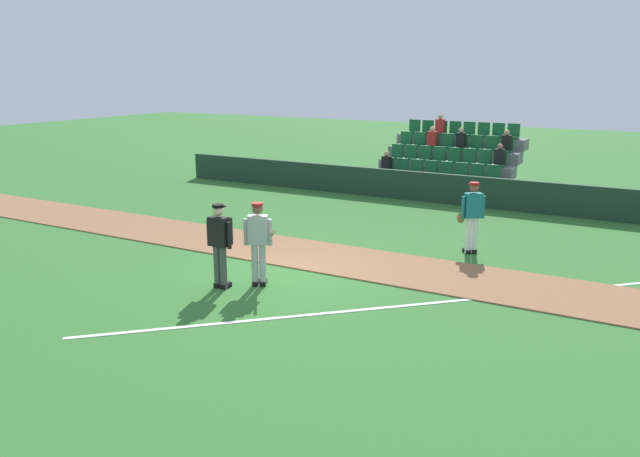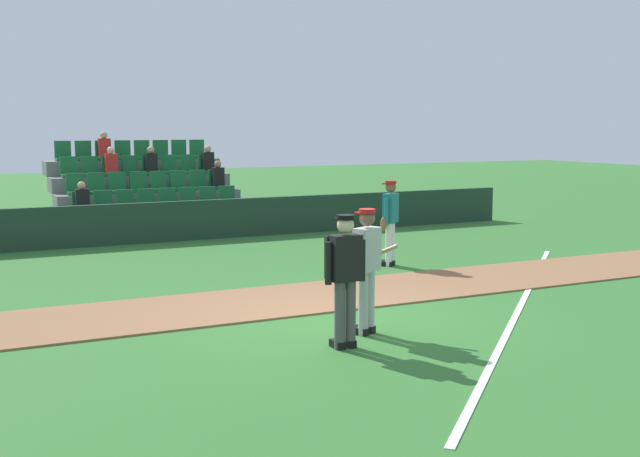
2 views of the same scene
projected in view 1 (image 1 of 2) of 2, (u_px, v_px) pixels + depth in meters
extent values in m
plane|color=#33702D|center=(281.00, 275.00, 13.87)|extent=(80.00, 80.00, 0.00)
cube|color=#936642|center=(318.00, 256.00, 15.24)|extent=(28.00, 2.27, 0.03)
cube|color=white|center=(400.00, 306.00, 12.02)|extent=(8.73, 8.37, 0.01)
cube|color=#1E3828|center=(427.00, 187.00, 21.43)|extent=(20.00, 0.16, 1.00)
cube|color=slate|center=(448.00, 187.00, 23.46)|extent=(5.00, 3.80, 0.30)
cube|color=slate|center=(437.00, 183.00, 22.30)|extent=(4.90, 0.85, 0.40)
cube|color=#196033|center=(386.00, 172.00, 23.07)|extent=(0.44, 0.40, 0.08)
cube|color=#196033|center=(388.00, 164.00, 23.19)|extent=(0.44, 0.08, 0.50)
cube|color=black|center=(386.00, 163.00, 23.04)|extent=(0.32, 0.22, 0.52)
sphere|color=tan|center=(387.00, 154.00, 22.95)|extent=(0.20, 0.20, 0.20)
cube|color=#196033|center=(400.00, 173.00, 22.81)|extent=(0.44, 0.40, 0.08)
cube|color=#196033|center=(402.00, 165.00, 22.93)|extent=(0.44, 0.08, 0.50)
cube|color=#196033|center=(414.00, 174.00, 22.55)|extent=(0.44, 0.40, 0.08)
cube|color=#196033|center=(417.00, 166.00, 22.67)|extent=(0.44, 0.08, 0.50)
cube|color=#196033|center=(429.00, 175.00, 22.28)|extent=(0.44, 0.40, 0.08)
cube|color=#196033|center=(431.00, 167.00, 22.41)|extent=(0.44, 0.08, 0.50)
cube|color=#196033|center=(444.00, 177.00, 22.02)|extent=(0.44, 0.40, 0.08)
cube|color=#196033|center=(446.00, 169.00, 22.15)|extent=(0.44, 0.08, 0.50)
cube|color=#196033|center=(459.00, 178.00, 21.76)|extent=(0.44, 0.40, 0.08)
cube|color=#196033|center=(462.00, 170.00, 21.88)|extent=(0.44, 0.08, 0.50)
cube|color=#196033|center=(475.00, 179.00, 21.50)|extent=(0.44, 0.40, 0.08)
cube|color=#196033|center=(477.00, 171.00, 21.62)|extent=(0.44, 0.08, 0.50)
cube|color=#196033|center=(491.00, 181.00, 21.24)|extent=(0.44, 0.40, 0.08)
cube|color=#196033|center=(493.00, 172.00, 21.36)|extent=(0.44, 0.08, 0.50)
cube|color=slate|center=(445.00, 168.00, 22.92)|extent=(4.90, 0.85, 0.40)
cube|color=#196033|center=(395.00, 158.00, 23.69)|extent=(0.44, 0.40, 0.08)
cube|color=#196033|center=(398.00, 151.00, 23.81)|extent=(0.44, 0.08, 0.50)
cube|color=#196033|center=(409.00, 159.00, 23.43)|extent=(0.44, 0.40, 0.08)
cube|color=#196033|center=(411.00, 152.00, 23.55)|extent=(0.44, 0.08, 0.50)
cube|color=#196033|center=(423.00, 160.00, 23.17)|extent=(0.44, 0.40, 0.08)
cube|color=#196033|center=(425.00, 152.00, 23.29)|extent=(0.44, 0.08, 0.50)
cube|color=#196033|center=(437.00, 161.00, 22.90)|extent=(0.44, 0.40, 0.08)
cube|color=#196033|center=(440.00, 153.00, 23.03)|extent=(0.44, 0.08, 0.50)
cube|color=#196033|center=(452.00, 162.00, 22.64)|extent=(0.44, 0.40, 0.08)
cube|color=#196033|center=(454.00, 154.00, 22.77)|extent=(0.44, 0.08, 0.50)
cube|color=#196033|center=(467.00, 163.00, 22.38)|extent=(0.44, 0.40, 0.08)
cube|color=#196033|center=(469.00, 155.00, 22.50)|extent=(0.44, 0.08, 0.50)
cube|color=#196033|center=(483.00, 164.00, 22.12)|extent=(0.44, 0.40, 0.08)
cube|color=#196033|center=(485.00, 156.00, 22.24)|extent=(0.44, 0.08, 0.50)
cube|color=#196033|center=(498.00, 165.00, 21.86)|extent=(0.44, 0.40, 0.08)
cube|color=#196033|center=(501.00, 157.00, 21.98)|extent=(0.44, 0.08, 0.50)
cube|color=black|center=(499.00, 157.00, 21.83)|extent=(0.32, 0.22, 0.52)
sphere|color=#9E7051|center=(500.00, 146.00, 21.74)|extent=(0.20, 0.20, 0.20)
cube|color=slate|center=(453.00, 154.00, 23.54)|extent=(4.90, 0.85, 0.40)
cube|color=#196033|center=(404.00, 145.00, 24.31)|extent=(0.44, 0.40, 0.08)
cube|color=#196033|center=(406.00, 138.00, 24.43)|extent=(0.44, 0.08, 0.50)
cube|color=#196033|center=(418.00, 146.00, 24.05)|extent=(0.44, 0.40, 0.08)
cube|color=#196033|center=(420.00, 139.00, 24.17)|extent=(0.44, 0.08, 0.50)
cube|color=#196033|center=(431.00, 147.00, 23.79)|extent=(0.44, 0.40, 0.08)
cube|color=#196033|center=(434.00, 139.00, 23.91)|extent=(0.44, 0.08, 0.50)
cube|color=red|center=(432.00, 138.00, 23.76)|extent=(0.32, 0.22, 0.52)
sphere|color=beige|center=(433.00, 129.00, 23.67)|extent=(0.20, 0.20, 0.20)
cube|color=#196033|center=(445.00, 147.00, 23.52)|extent=(0.44, 0.40, 0.08)
cube|color=#196033|center=(448.00, 140.00, 23.65)|extent=(0.44, 0.08, 0.50)
cube|color=#196033|center=(460.00, 148.00, 23.26)|extent=(0.44, 0.40, 0.08)
cube|color=#196033|center=(462.00, 141.00, 23.39)|extent=(0.44, 0.08, 0.50)
cube|color=black|center=(461.00, 140.00, 23.23)|extent=(0.32, 0.22, 0.52)
sphere|color=tan|center=(461.00, 130.00, 23.15)|extent=(0.20, 0.20, 0.20)
cube|color=#196033|center=(475.00, 149.00, 23.00)|extent=(0.44, 0.40, 0.08)
cube|color=#196033|center=(477.00, 142.00, 23.13)|extent=(0.44, 0.08, 0.50)
cube|color=#196033|center=(490.00, 150.00, 22.74)|extent=(0.44, 0.40, 0.08)
cube|color=#196033|center=(492.00, 143.00, 22.86)|extent=(0.44, 0.08, 0.50)
cube|color=#196033|center=(505.00, 151.00, 22.48)|extent=(0.44, 0.40, 0.08)
cube|color=#196033|center=(507.00, 143.00, 22.60)|extent=(0.44, 0.08, 0.50)
cube|color=black|center=(506.00, 143.00, 22.45)|extent=(0.32, 0.22, 0.52)
sphere|color=tan|center=(507.00, 133.00, 22.36)|extent=(0.20, 0.20, 0.20)
cube|color=slate|center=(461.00, 141.00, 24.16)|extent=(4.90, 0.85, 0.40)
cube|color=#196033|center=(413.00, 133.00, 24.93)|extent=(0.44, 0.40, 0.08)
cube|color=#196033|center=(415.00, 126.00, 25.06)|extent=(0.44, 0.08, 0.50)
cube|color=#196033|center=(426.00, 133.00, 24.67)|extent=(0.44, 0.40, 0.08)
cube|color=#196033|center=(428.00, 126.00, 24.79)|extent=(0.44, 0.08, 0.50)
cube|color=#196033|center=(439.00, 134.00, 24.41)|extent=(0.44, 0.40, 0.08)
cube|color=#196033|center=(442.00, 127.00, 24.53)|extent=(0.44, 0.08, 0.50)
cube|color=red|center=(440.00, 126.00, 24.38)|extent=(0.32, 0.22, 0.52)
sphere|color=tan|center=(441.00, 117.00, 24.29)|extent=(0.20, 0.20, 0.20)
cube|color=#196033|center=(453.00, 135.00, 24.14)|extent=(0.44, 0.40, 0.08)
cube|color=#196033|center=(455.00, 128.00, 24.27)|extent=(0.44, 0.08, 0.50)
cube|color=#196033|center=(467.00, 135.00, 23.88)|extent=(0.44, 0.40, 0.08)
cube|color=#196033|center=(469.00, 128.00, 24.01)|extent=(0.44, 0.08, 0.50)
cube|color=#196033|center=(482.00, 136.00, 23.62)|extent=(0.44, 0.40, 0.08)
cube|color=#196033|center=(484.00, 129.00, 23.75)|extent=(0.44, 0.08, 0.50)
cube|color=#196033|center=(497.00, 137.00, 23.36)|extent=(0.44, 0.40, 0.08)
cube|color=#196033|center=(499.00, 130.00, 23.48)|extent=(0.44, 0.08, 0.50)
cube|color=#196033|center=(512.00, 138.00, 23.10)|extent=(0.44, 0.40, 0.08)
cube|color=#196033|center=(514.00, 130.00, 23.22)|extent=(0.44, 0.08, 0.50)
cylinder|color=#B2B2B2|center=(255.00, 265.00, 13.08)|extent=(0.14, 0.14, 0.90)
cylinder|color=#B2B2B2|center=(263.00, 265.00, 13.07)|extent=(0.14, 0.14, 0.90)
cube|color=black|center=(256.00, 282.00, 13.23)|extent=(0.22, 0.29, 0.10)
cube|color=black|center=(263.00, 283.00, 13.22)|extent=(0.22, 0.29, 0.10)
cube|color=#B2B2B2|center=(258.00, 230.00, 12.89)|extent=(0.46, 0.37, 0.60)
cylinder|color=#B2B2B2|center=(246.00, 232.00, 12.91)|extent=(0.09, 0.09, 0.55)
cylinder|color=#B2B2B2|center=(270.00, 232.00, 12.89)|extent=(0.09, 0.09, 0.55)
sphere|color=brown|center=(257.00, 209.00, 12.78)|extent=(0.22, 0.22, 0.22)
cylinder|color=#B21919|center=(257.00, 204.00, 12.76)|extent=(0.23, 0.23, 0.06)
cube|color=#B21919|center=(258.00, 205.00, 12.86)|extent=(0.21, 0.19, 0.02)
cylinder|color=tan|center=(271.00, 236.00, 13.01)|extent=(0.59, 0.62, 0.41)
cylinder|color=#4C4C4C|center=(217.00, 267.00, 12.97)|extent=(0.14, 0.14, 0.90)
cylinder|color=#4C4C4C|center=(223.00, 268.00, 12.90)|extent=(0.14, 0.14, 0.90)
cube|color=black|center=(220.00, 284.00, 13.12)|extent=(0.13, 0.26, 0.10)
cube|color=black|center=(226.00, 285.00, 13.05)|extent=(0.13, 0.26, 0.10)
cube|color=black|center=(219.00, 232.00, 12.75)|extent=(0.40, 0.23, 0.60)
cylinder|color=black|center=(209.00, 232.00, 12.88)|extent=(0.09, 0.09, 0.55)
cylinder|color=black|center=(229.00, 235.00, 12.65)|extent=(0.09, 0.09, 0.55)
sphere|color=beige|center=(218.00, 211.00, 12.65)|extent=(0.22, 0.22, 0.22)
cylinder|color=black|center=(218.00, 206.00, 12.62)|extent=(0.23, 0.23, 0.06)
cube|color=black|center=(221.00, 206.00, 12.72)|extent=(0.18, 0.12, 0.02)
cube|color=black|center=(223.00, 230.00, 12.86)|extent=(0.44, 0.09, 0.56)
cylinder|color=white|center=(468.00, 236.00, 15.38)|extent=(0.14, 0.14, 0.90)
cylinder|color=white|center=(475.00, 235.00, 15.40)|extent=(0.14, 0.14, 0.90)
cube|color=black|center=(466.00, 251.00, 15.53)|extent=(0.26, 0.28, 0.10)
cube|color=black|center=(473.00, 251.00, 15.56)|extent=(0.26, 0.28, 0.10)
cube|color=#197075|center=(473.00, 205.00, 15.21)|extent=(0.45, 0.42, 0.60)
cylinder|color=#197075|center=(463.00, 208.00, 15.18)|extent=(0.09, 0.09, 0.55)
cylinder|color=#197075|center=(483.00, 207.00, 15.26)|extent=(0.09, 0.09, 0.55)
sphere|color=brown|center=(474.00, 188.00, 15.10)|extent=(0.22, 0.22, 0.22)
cylinder|color=#B21919|center=(475.00, 184.00, 15.08)|extent=(0.23, 0.23, 0.06)
cube|color=#B21919|center=(473.00, 184.00, 15.18)|extent=(0.22, 0.21, 0.02)
ellipsoid|color=brown|center=(461.00, 217.00, 15.28)|extent=(0.23, 0.22, 0.28)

